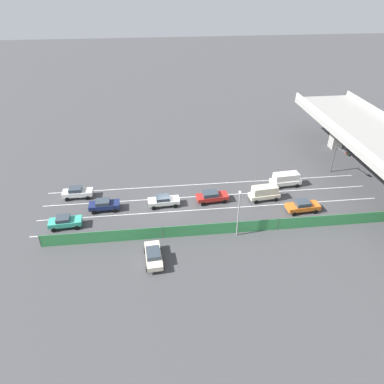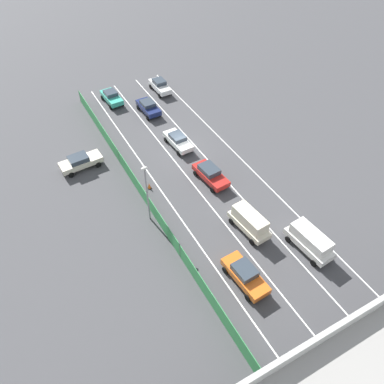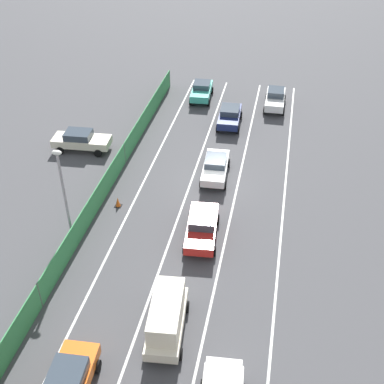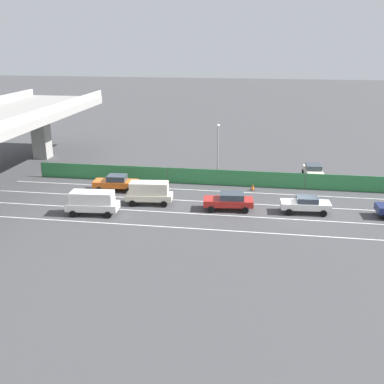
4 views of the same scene
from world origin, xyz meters
TOP-DOWN VIEW (x-y plane):
  - ground_plane at (0.00, 0.00)m, footprint 300.00×300.00m
  - lane_line_left_edge at (-5.22, 6.59)m, footprint 0.14×49.19m
  - lane_line_mid_left at (-1.74, 6.59)m, footprint 0.14×49.19m
  - lane_line_mid_right at (1.74, 6.59)m, footprint 0.14×49.19m
  - lane_line_right_edge at (5.22, 6.59)m, footprint 0.14×49.19m
  - green_fence at (7.38, 6.59)m, footprint 0.10×45.29m
  - car_sedan_navy at (0.19, -8.91)m, footprint 2.15×4.32m
  - car_van_cream at (0.18, 14.45)m, footprint 2.29×4.65m
  - car_hatchback_white at (0.09, -0.47)m, footprint 2.15×4.61m
  - car_sedan_red at (-0.20, 6.60)m, footprint 2.38×4.80m
  - car_sedan_white at (-3.55, -13.20)m, footprint 1.95×4.40m
  - car_taxi_teal at (3.61, -13.68)m, footprint 2.18×4.33m
  - parked_sedan_cream at (11.49, -2.18)m, footprint 4.79×2.30m
  - street_lamp at (7.88, 8.58)m, footprint 0.60×0.36m
  - traffic_cone at (6.15, 4.57)m, footprint 0.47×0.47m

SIDE VIEW (x-z plane):
  - ground_plane at x=0.00m, z-range 0.00..0.00m
  - lane_line_left_edge at x=-5.22m, z-range 0.00..0.01m
  - lane_line_mid_left at x=-1.74m, z-range 0.00..0.01m
  - lane_line_mid_right at x=1.74m, z-range 0.00..0.01m
  - lane_line_right_edge at x=5.22m, z-range 0.00..0.01m
  - traffic_cone at x=6.15m, z-range -0.02..0.70m
  - green_fence at x=7.38m, z-range 0.00..1.75m
  - car_hatchback_white at x=0.09m, z-range 0.09..1.67m
  - car_sedan_navy at x=0.19m, z-range 0.09..1.70m
  - car_taxi_teal at x=3.61m, z-range 0.08..1.72m
  - parked_sedan_cream at x=11.49m, z-range 0.09..1.75m
  - car_sedan_red at x=-0.20m, z-range 0.09..1.76m
  - car_sedan_white at x=-3.55m, z-range 0.07..1.80m
  - car_van_cream at x=0.18m, z-range 0.14..2.38m
  - street_lamp at x=7.88m, z-range 0.75..7.45m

